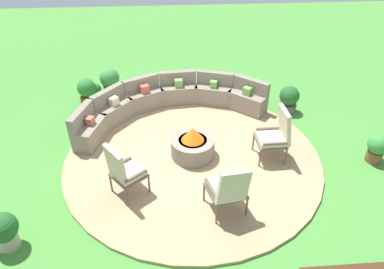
% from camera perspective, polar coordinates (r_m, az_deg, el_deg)
% --- Properties ---
extents(ground_plane, '(24.00, 24.00, 0.00)m').
position_cam_1_polar(ground_plane, '(7.40, 0.12, -3.74)').
color(ground_plane, '#478C38').
extents(patio_circle, '(5.34, 5.34, 0.06)m').
position_cam_1_polar(patio_circle, '(7.38, 0.12, -3.56)').
color(patio_circle, tan).
rests_on(patio_circle, ground_plane).
extents(fire_pit, '(0.91, 0.91, 0.68)m').
position_cam_1_polar(fire_pit, '(7.20, 0.12, -1.76)').
color(fire_pit, gray).
rests_on(fire_pit, patio_circle).
extents(curved_stone_bench, '(4.56, 2.41, 0.81)m').
position_cam_1_polar(curved_stone_bench, '(8.61, -4.17, 5.40)').
color(curved_stone_bench, gray).
rests_on(curved_stone_bench, patio_circle).
extents(lounge_chair_front_left, '(0.75, 0.77, 1.13)m').
position_cam_1_polar(lounge_chair_front_left, '(6.23, -11.19, -5.78)').
color(lounge_chair_front_left, brown).
rests_on(lounge_chair_front_left, patio_circle).
extents(lounge_chair_front_right, '(0.74, 0.75, 1.05)m').
position_cam_1_polar(lounge_chair_front_right, '(5.86, 5.97, -8.81)').
color(lounge_chair_front_right, brown).
rests_on(lounge_chair_front_right, patio_circle).
extents(lounge_chair_back_left, '(0.63, 0.60, 1.15)m').
position_cam_1_polar(lounge_chair_back_left, '(7.17, 13.66, 0.08)').
color(lounge_chair_back_left, brown).
rests_on(lounge_chair_back_left, patio_circle).
extents(potted_plant_0, '(0.47, 0.47, 0.73)m').
position_cam_1_polar(potted_plant_0, '(9.45, -16.85, 6.82)').
color(potted_plant_0, brown).
rests_on(potted_plant_0, ground_plane).
extents(potted_plant_1, '(0.52, 0.52, 0.81)m').
position_cam_1_polar(potted_plant_1, '(9.68, -13.33, 8.49)').
color(potted_plant_1, '#605B56').
rests_on(potted_plant_1, ground_plane).
extents(potted_plant_2, '(0.49, 0.49, 0.70)m').
position_cam_1_polar(potted_plant_2, '(9.09, 15.64, 5.68)').
color(potted_plant_2, '#605B56').
rests_on(potted_plant_2, ground_plane).
extents(potted_plant_3, '(0.47, 0.47, 0.68)m').
position_cam_1_polar(potted_plant_3, '(6.23, -28.58, -13.67)').
color(potted_plant_3, '#A89E8E').
rests_on(potted_plant_3, ground_plane).
extents(potted_plant_4, '(0.42, 0.42, 0.63)m').
position_cam_1_polar(potted_plant_4, '(8.05, 28.15, -1.89)').
color(potted_plant_4, brown).
rests_on(potted_plant_4, ground_plane).
extents(potted_plant_5, '(0.31, 0.31, 0.52)m').
position_cam_1_polar(potted_plant_5, '(9.58, -15.52, 6.73)').
color(potted_plant_5, '#605B56').
rests_on(potted_plant_5, ground_plane).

